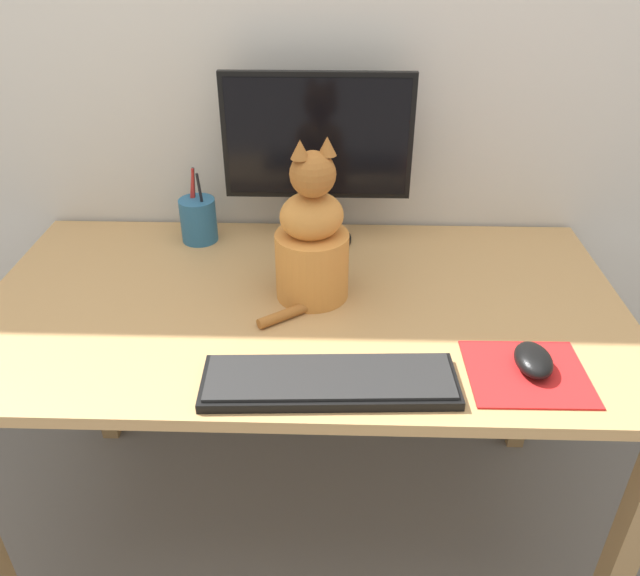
% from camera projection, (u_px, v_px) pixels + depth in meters
% --- Properties ---
extents(ground_plane, '(12.00, 12.00, 0.00)m').
position_uv_depth(ground_plane, '(307.00, 525.00, 1.73)').
color(ground_plane, slate).
extents(wall_back, '(7.00, 0.04, 2.50)m').
position_uv_depth(wall_back, '(309.00, 18.00, 1.42)').
color(wall_back, beige).
rests_on(wall_back, ground_plane).
extents(desk, '(1.38, 0.75, 0.74)m').
position_uv_depth(desk, '(303.00, 335.00, 1.39)').
color(desk, tan).
rests_on(desk, ground_plane).
extents(monitor, '(0.44, 0.17, 0.42)m').
position_uv_depth(monitor, '(317.00, 151.00, 1.46)').
color(monitor, black).
rests_on(monitor, desk).
extents(keyboard, '(0.46, 0.16, 0.02)m').
position_uv_depth(keyboard, '(330.00, 381.00, 1.10)').
color(keyboard, black).
rests_on(keyboard, desk).
extents(mousepad_right, '(0.22, 0.19, 0.00)m').
position_uv_depth(mousepad_right, '(527.00, 373.00, 1.13)').
color(mousepad_right, red).
rests_on(mousepad_right, desk).
extents(computer_mouse_right, '(0.07, 0.10, 0.04)m').
position_uv_depth(computer_mouse_right, '(533.00, 360.00, 1.13)').
color(computer_mouse_right, black).
rests_on(computer_mouse_right, mousepad_right).
extents(cat, '(0.20, 0.24, 0.35)m').
position_uv_depth(cat, '(312.00, 241.00, 1.29)').
color(cat, '#D6893D').
rests_on(cat, desk).
extents(pen_cup, '(0.09, 0.09, 0.18)m').
position_uv_depth(pen_cup, '(198.00, 219.00, 1.56)').
color(pen_cup, '#286089').
rests_on(pen_cup, desk).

